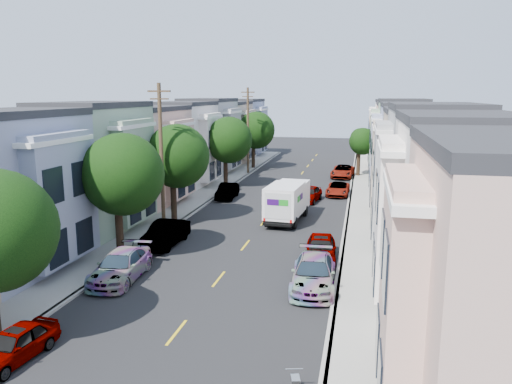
{
  "coord_description": "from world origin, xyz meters",
  "views": [
    {
      "loc": [
        7.02,
        -29.48,
        9.45
      ],
      "look_at": [
        -0.67,
        6.34,
        2.2
      ],
      "focal_mm": 35.0,
      "sensor_mm": 36.0,
      "label": 1
    }
  ],
  "objects_px": {
    "utility_pole_far": "(248,131)",
    "parked_left_d": "(227,191)",
    "parked_left_a": "(14,345)",
    "tree_c": "(176,156)",
    "fedex_truck": "(287,200)",
    "utility_pole_near": "(161,158)",
    "parked_right_b": "(321,248)",
    "parked_left_c": "(165,234)",
    "parked_right_a": "(313,274)",
    "tree_b": "(121,175)",
    "tree_e": "(256,130)",
    "parked_right_c": "(338,189)",
    "parked_left_b": "(121,266)",
    "lead_sedan": "(309,194)",
    "tree_far_r": "(362,142)",
    "tree_d": "(228,140)",
    "parked_right_d": "(343,172)"
  },
  "relations": [
    {
      "from": "utility_pole_far",
      "to": "parked_left_d",
      "type": "distance_m",
      "value": 15.18
    },
    {
      "from": "utility_pole_far",
      "to": "parked_left_a",
      "type": "relative_size",
      "value": 2.64
    },
    {
      "from": "tree_c",
      "to": "fedex_truck",
      "type": "height_order",
      "value": "tree_c"
    },
    {
      "from": "utility_pole_near",
      "to": "parked_right_b",
      "type": "distance_m",
      "value": 12.66
    },
    {
      "from": "parked_left_c",
      "to": "parked_right_a",
      "type": "height_order",
      "value": "parked_left_c"
    },
    {
      "from": "parked_left_c",
      "to": "utility_pole_far",
      "type": "bearing_deg",
      "value": 94.22
    },
    {
      "from": "tree_b",
      "to": "tree_e",
      "type": "bearing_deg",
      "value": 90.0
    },
    {
      "from": "parked_right_c",
      "to": "parked_left_b",
      "type": "bearing_deg",
      "value": -110.26
    },
    {
      "from": "utility_pole_near",
      "to": "utility_pole_far",
      "type": "bearing_deg",
      "value": 90.0
    },
    {
      "from": "utility_pole_near",
      "to": "parked_left_c",
      "type": "distance_m",
      "value": 5.57
    },
    {
      "from": "lead_sedan",
      "to": "parked_right_a",
      "type": "relative_size",
      "value": 0.85
    },
    {
      "from": "tree_b",
      "to": "parked_right_c",
      "type": "xyz_separation_m",
      "value": [
        11.2,
        20.97,
        -4.33
      ]
    },
    {
      "from": "fedex_truck",
      "to": "parked_left_d",
      "type": "height_order",
      "value": "fedex_truck"
    },
    {
      "from": "lead_sedan",
      "to": "parked_left_d",
      "type": "distance_m",
      "value": 7.47
    },
    {
      "from": "lead_sedan",
      "to": "parked_left_c",
      "type": "relative_size",
      "value": 0.92
    },
    {
      "from": "tree_b",
      "to": "fedex_truck",
      "type": "xyz_separation_m",
      "value": [
        7.95,
        10.56,
        -3.32
      ]
    },
    {
      "from": "tree_c",
      "to": "utility_pole_near",
      "type": "distance_m",
      "value": 2.73
    },
    {
      "from": "tree_e",
      "to": "parked_right_c",
      "type": "xyz_separation_m",
      "value": [
        11.2,
        -15.17,
        -4.27
      ]
    },
    {
      "from": "utility_pole_far",
      "to": "fedex_truck",
      "type": "bearing_deg",
      "value": -69.52
    },
    {
      "from": "tree_c",
      "to": "lead_sedan",
      "type": "relative_size",
      "value": 1.72
    },
    {
      "from": "tree_e",
      "to": "fedex_truck",
      "type": "bearing_deg",
      "value": -72.74
    },
    {
      "from": "tree_b",
      "to": "parked_left_a",
      "type": "xyz_separation_m",
      "value": [
        1.4,
        -11.41,
        -4.32
      ]
    },
    {
      "from": "parked_left_b",
      "to": "parked_left_c",
      "type": "xyz_separation_m",
      "value": [
        0.0,
        5.98,
        0.04
      ]
    },
    {
      "from": "tree_c",
      "to": "parked_right_a",
      "type": "distance_m",
      "value": 16.16
    },
    {
      "from": "parked_left_b",
      "to": "lead_sedan",
      "type": "bearing_deg",
      "value": 66.65
    },
    {
      "from": "tree_c",
      "to": "parked_left_b",
      "type": "bearing_deg",
      "value": -83.24
    },
    {
      "from": "tree_far_r",
      "to": "parked_right_a",
      "type": "height_order",
      "value": "tree_far_r"
    },
    {
      "from": "parked_right_a",
      "to": "parked_right_c",
      "type": "height_order",
      "value": "parked_right_a"
    },
    {
      "from": "utility_pole_near",
      "to": "parked_left_a",
      "type": "height_order",
      "value": "utility_pole_near"
    },
    {
      "from": "tree_e",
      "to": "tree_far_r",
      "type": "distance_m",
      "value": 13.7
    },
    {
      "from": "fedex_truck",
      "to": "parked_left_a",
      "type": "xyz_separation_m",
      "value": [
        -6.55,
        -21.96,
        -1.0
      ]
    },
    {
      "from": "tree_d",
      "to": "parked_left_c",
      "type": "relative_size",
      "value": 1.56
    },
    {
      "from": "tree_b",
      "to": "tree_c",
      "type": "relative_size",
      "value": 1.0
    },
    {
      "from": "tree_far_r",
      "to": "lead_sedan",
      "type": "distance_m",
      "value": 15.87
    },
    {
      "from": "tree_c",
      "to": "tree_e",
      "type": "xyz_separation_m",
      "value": [
        0.0,
        27.58,
        -0.06
      ]
    },
    {
      "from": "parked_left_a",
      "to": "parked_right_c",
      "type": "relative_size",
      "value": 0.86
    },
    {
      "from": "parked_right_a",
      "to": "lead_sedan",
      "type": "bearing_deg",
      "value": 93.84
    },
    {
      "from": "parked_left_d",
      "to": "parked_left_b",
      "type": "bearing_deg",
      "value": -92.72
    },
    {
      "from": "parked_left_d",
      "to": "parked_right_c",
      "type": "bearing_deg",
      "value": 17.35
    },
    {
      "from": "tree_b",
      "to": "utility_pole_far",
      "type": "relative_size",
      "value": 0.73
    },
    {
      "from": "fedex_truck",
      "to": "parked_left_c",
      "type": "relative_size",
      "value": 1.31
    },
    {
      "from": "fedex_truck",
      "to": "parked_right_d",
      "type": "xyz_separation_m",
      "value": [
        3.25,
        20.81,
        -0.9
      ]
    },
    {
      "from": "tree_far_r",
      "to": "parked_left_d",
      "type": "distance_m",
      "value": 19.51
    },
    {
      "from": "fedex_truck",
      "to": "utility_pole_near",
      "type": "bearing_deg",
      "value": -144.62
    },
    {
      "from": "tree_far_r",
      "to": "parked_right_d",
      "type": "xyz_separation_m",
      "value": [
        -1.99,
        -1.19,
        -3.33
      ]
    },
    {
      "from": "tree_far_r",
      "to": "parked_right_d",
      "type": "bearing_deg",
      "value": -149.08
    },
    {
      "from": "tree_c",
      "to": "parked_right_d",
      "type": "height_order",
      "value": "tree_c"
    },
    {
      "from": "tree_e",
      "to": "utility_pole_far",
      "type": "distance_m",
      "value": 4.31
    },
    {
      "from": "tree_c",
      "to": "parked_right_c",
      "type": "distance_m",
      "value": 17.27
    },
    {
      "from": "utility_pole_near",
      "to": "fedex_truck",
      "type": "height_order",
      "value": "utility_pole_near"
    }
  ]
}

